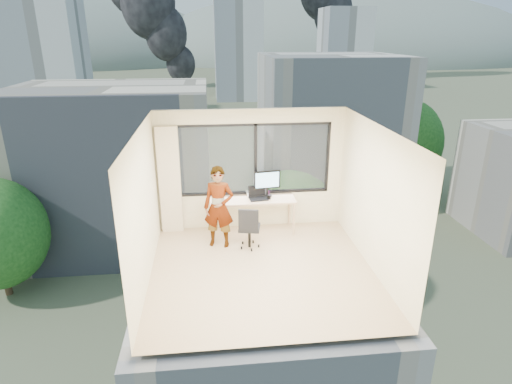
{
  "coord_description": "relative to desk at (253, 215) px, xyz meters",
  "views": [
    {
      "loc": [
        -0.85,
        -6.72,
        4.04
      ],
      "look_at": [
        0.0,
        1.0,
        1.15
      ],
      "focal_mm": 29.95,
      "sensor_mm": 36.0,
      "label": 1
    }
  ],
  "objects": [
    {
      "name": "pen_cup",
      "position": [
        0.35,
        -0.05,
        0.42
      ],
      "size": [
        0.08,
        0.08,
        0.09
      ],
      "primitive_type": "cylinder",
      "rotation": [
        0.0,
        0.0,
        0.03
      ],
      "color": "black",
      "rests_on": "desk"
    },
    {
      "name": "near_bldg_b",
      "position": [
        12.0,
        36.34,
        -6.38
      ],
      "size": [
        14.0,
        13.0,
        16.0
      ],
      "primitive_type": "cube",
      "color": "silver",
      "rests_on": "exterior_ground"
    },
    {
      "name": "near_bldg_a",
      "position": [
        -9.0,
        28.34,
        -7.38
      ],
      "size": [
        16.0,
        12.0,
        14.0
      ],
      "primitive_type": "cube",
      "color": "#EFE2C8",
      "rests_on": "exterior_ground"
    },
    {
      "name": "hill_a",
      "position": [
        -120.0,
        318.34,
        -14.38
      ],
      "size": [
        288.0,
        216.0,
        90.0
      ],
      "primitive_type": "ellipsoid",
      "color": "slate",
      "rests_on": "exterior_ground"
    },
    {
      "name": "wall_front",
      "position": [
        0.0,
        -3.66,
        0.93
      ],
      "size": [
        4.0,
        0.01,
        2.6
      ],
      "primitive_type": "cube",
      "color": "beige",
      "rests_on": "ground"
    },
    {
      "name": "tree_c",
      "position": [
        22.0,
        38.34,
        -9.38
      ],
      "size": [
        8.4,
        8.4,
        10.0
      ],
      "primitive_type": null,
      "color": "#1A4A18",
      "rests_on": "exterior_ground"
    },
    {
      "name": "curtain",
      "position": [
        -1.72,
        0.22,
        0.77
      ],
      "size": [
        0.45,
        0.14,
        2.3
      ],
      "primitive_type": "cube",
      "color": "#F6E2C0",
      "rests_on": "floor"
    },
    {
      "name": "hill_b",
      "position": [
        100.0,
        318.34,
        -14.38
      ],
      "size": [
        300.0,
        220.0,
        96.0
      ],
      "primitive_type": "ellipsoid",
      "color": "slate",
      "rests_on": "exterior_ground"
    },
    {
      "name": "desk",
      "position": [
        0.0,
        0.0,
        0.0
      ],
      "size": [
        1.8,
        0.6,
        0.75
      ],
      "primitive_type": "cube",
      "color": "tan",
      "rests_on": "floor"
    },
    {
      "name": "wall_right",
      "position": [
        2.0,
        -1.66,
        0.93
      ],
      "size": [
        0.01,
        4.0,
        2.6
      ],
      "primitive_type": "cube",
      "color": "beige",
      "rests_on": "ground"
    },
    {
      "name": "exterior_ground",
      "position": [
        0.0,
        118.34,
        -14.38
      ],
      "size": [
        400.0,
        400.0,
        0.04
      ],
      "primitive_type": "cube",
      "color": "#515B3D",
      "rests_on": "ground"
    },
    {
      "name": "far_tower_a",
      "position": [
        -35.0,
        93.34,
        -0.38
      ],
      "size": [
        14.0,
        14.0,
        28.0
      ],
      "primitive_type": "cube",
      "color": "silver",
      "rests_on": "exterior_ground"
    },
    {
      "name": "far_tower_b",
      "position": [
        8.0,
        118.34,
        0.62
      ],
      "size": [
        13.0,
        13.0,
        30.0
      ],
      "primitive_type": "cube",
      "color": "silver",
      "rests_on": "exterior_ground"
    },
    {
      "name": "far_tower_d",
      "position": [
        -60.0,
        148.34,
        -3.38
      ],
      "size": [
        16.0,
        14.0,
        22.0
      ],
      "primitive_type": "cube",
      "color": "silver",
      "rests_on": "exterior_ground"
    },
    {
      "name": "monitor",
      "position": [
        0.32,
        0.14,
        0.66
      ],
      "size": [
        0.59,
        0.2,
        0.58
      ],
      "primitive_type": null,
      "rotation": [
        0.0,
        0.0,
        0.14
      ],
      "color": "black",
      "rests_on": "desk"
    },
    {
      "name": "laptop",
      "position": [
        0.12,
        -0.03,
        0.5
      ],
      "size": [
        0.43,
        0.45,
        0.25
      ],
      "primitive_type": null,
      "rotation": [
        0.0,
        0.0,
        0.14
      ],
      "color": "black",
      "rests_on": "desk"
    },
    {
      "name": "wall_left",
      "position": [
        -2.0,
        -1.66,
        0.93
      ],
      "size": [
        0.01,
        4.0,
        2.6
      ],
      "primitive_type": "cube",
      "color": "beige",
      "rests_on": "ground"
    },
    {
      "name": "cellphone",
      "position": [
        -0.59,
        -0.07,
        0.38
      ],
      "size": [
        0.13,
        0.08,
        0.01
      ],
      "primitive_type": "cube",
      "rotation": [
        0.0,
        0.0,
        -0.23
      ],
      "color": "black",
      "rests_on": "desk"
    },
    {
      "name": "far_tower_c",
      "position": [
        45.0,
        138.34,
        -1.38
      ],
      "size": [
        15.0,
        15.0,
        26.0
      ],
      "primitive_type": "cube",
      "color": "silver",
      "rests_on": "exterior_ground"
    },
    {
      "name": "game_console",
      "position": [
        0.04,
        0.25,
        0.41
      ],
      "size": [
        0.32,
        0.28,
        0.07
      ],
      "primitive_type": "cube",
      "rotation": [
        0.0,
        0.0,
        0.15
      ],
      "color": "white",
      "rests_on": "desk"
    },
    {
      "name": "handbag",
      "position": [
        0.07,
        0.21,
        0.47
      ],
      "size": [
        0.28,
        0.18,
        0.2
      ],
      "primitive_type": "ellipsoid",
      "rotation": [
        0.0,
        0.0,
        0.21
      ],
      "color": "#0C4A47",
      "rests_on": "desk"
    },
    {
      "name": "person",
      "position": [
        -0.73,
        -0.57,
        0.45
      ],
      "size": [
        0.68,
        0.53,
        1.65
      ],
      "primitive_type": "imported",
      "rotation": [
        0.0,
        0.0,
        -0.24
      ],
      "color": "#2D2D33",
      "rests_on": "floor"
    },
    {
      "name": "chair",
      "position": [
        -0.14,
        -0.73,
        0.08
      ],
      "size": [
        0.54,
        0.54,
        0.91
      ],
      "primitive_type": null,
      "rotation": [
        0.0,
        0.0,
        -0.19
      ],
      "color": "black",
      "rests_on": "floor"
    },
    {
      "name": "floor",
      "position": [
        0.0,
        -1.66,
        -0.38
      ],
      "size": [
        4.0,
        4.0,
        0.01
      ],
      "primitive_type": "cube",
      "color": "tan",
      "rests_on": "ground"
    },
    {
      "name": "ceiling",
      "position": [
        0.0,
        -1.66,
        2.23
      ],
      "size": [
        4.0,
        4.0,
        0.01
      ],
      "primitive_type": "cube",
      "color": "white",
      "rests_on": "ground"
    },
    {
      "name": "tree_b",
      "position": [
        4.0,
        16.34,
        -9.88
      ],
      "size": [
        7.6,
        7.6,
        9.0
      ],
      "primitive_type": null,
      "color": "#1A4A18",
      "rests_on": "exterior_ground"
    },
    {
      "name": "window_wall",
      "position": [
        0.05,
        0.34,
        1.15
      ],
      "size": [
        3.3,
        0.16,
        1.55
      ],
      "primitive_type": null,
      "color": "black",
      "rests_on": "ground"
    }
  ]
}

